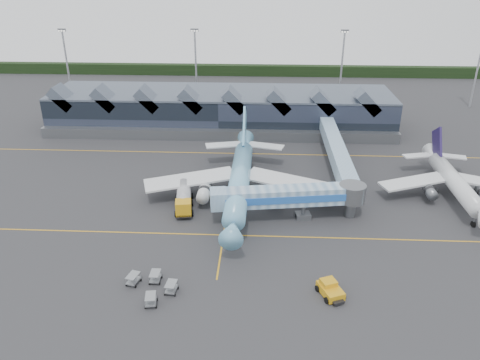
{
  "coord_description": "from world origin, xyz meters",
  "views": [
    {
      "loc": [
        6.01,
        -73.78,
        41.29
      ],
      "look_at": [
        2.19,
        2.86,
        5.0
      ],
      "focal_mm": 35.0,
      "sensor_mm": 36.0,
      "label": 1
    }
  ],
  "objects_px": {
    "regional_jet": "(453,180)",
    "fuel_truck": "(184,197)",
    "jet_bridge": "(298,196)",
    "pushback_tug": "(330,289)",
    "main_airliner": "(240,177)"
  },
  "relations": [
    {
      "from": "fuel_truck",
      "to": "pushback_tug",
      "type": "bearing_deg",
      "value": -53.41
    },
    {
      "from": "jet_bridge",
      "to": "pushback_tug",
      "type": "xyz_separation_m",
      "value": [
        3.3,
        -20.6,
        -3.44
      ]
    },
    {
      "from": "regional_jet",
      "to": "fuel_truck",
      "type": "distance_m",
      "value": 50.97
    },
    {
      "from": "jet_bridge",
      "to": "fuel_truck",
      "type": "distance_m",
      "value": 20.8
    },
    {
      "from": "regional_jet",
      "to": "fuel_truck",
      "type": "relative_size",
      "value": 2.77
    },
    {
      "from": "fuel_truck",
      "to": "main_airliner",
      "type": "bearing_deg",
      "value": 16.46
    },
    {
      "from": "fuel_truck",
      "to": "jet_bridge",
      "type": "bearing_deg",
      "value": -17.44
    },
    {
      "from": "regional_jet",
      "to": "pushback_tug",
      "type": "bearing_deg",
      "value": -130.59
    },
    {
      "from": "main_airliner",
      "to": "jet_bridge",
      "type": "height_order",
      "value": "main_airliner"
    },
    {
      "from": "regional_jet",
      "to": "pushback_tug",
      "type": "distance_m",
      "value": 40.88
    },
    {
      "from": "jet_bridge",
      "to": "fuel_truck",
      "type": "relative_size",
      "value": 2.44
    },
    {
      "from": "regional_jet",
      "to": "fuel_truck",
      "type": "bearing_deg",
      "value": -171.86
    },
    {
      "from": "regional_jet",
      "to": "fuel_truck",
      "type": "xyz_separation_m",
      "value": [
        -50.49,
        -6.84,
        -1.29
      ]
    },
    {
      "from": "jet_bridge",
      "to": "regional_jet",
      "type": "bearing_deg",
      "value": 10.19
    },
    {
      "from": "jet_bridge",
      "to": "fuel_truck",
      "type": "height_order",
      "value": "jet_bridge"
    }
  ]
}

